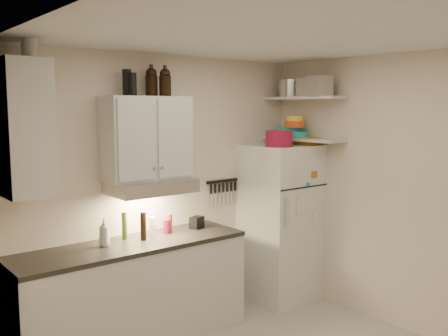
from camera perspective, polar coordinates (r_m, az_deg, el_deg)
ceiling at (r=3.72m, az=5.91°, el=14.79°), size 3.20×3.00×0.02m
back_wall at (r=4.94m, az=-6.72°, el=-2.43°), size 3.20×0.02×2.60m
left_wall at (r=2.91m, az=-17.94°, el=-9.38°), size 0.02×3.00×2.60m
right_wall at (r=5.01m, az=18.93°, el=-2.63°), size 0.02×3.00×2.60m
base_cabinet at (r=4.64m, az=-10.40°, el=-14.17°), size 2.10×0.60×0.88m
countertop at (r=4.49m, az=-10.53°, el=-8.68°), size 2.10×0.62×0.04m
upper_cabinet at (r=4.58m, az=-8.83°, el=3.41°), size 0.80×0.33×0.75m
side_cabinet at (r=3.99m, az=-22.14°, el=4.27°), size 0.33×0.55×1.00m
range_hood at (r=4.57m, az=-8.32°, el=-2.08°), size 0.76×0.46×0.12m
fridge at (r=5.53m, az=6.43°, el=-6.17°), size 0.70×0.68×1.70m
shelf_hi at (r=5.44m, az=9.14°, el=7.91°), size 0.30×0.95×0.03m
shelf_lo at (r=5.45m, az=9.05°, el=3.28°), size 0.30×0.95×0.03m
knife_strip at (r=5.31m, az=-0.18°, el=-1.50°), size 0.42×0.02×0.03m
dutch_oven at (r=5.15m, az=6.32°, el=3.37°), size 0.31×0.31×0.17m
book_stack at (r=5.44m, az=9.40°, el=3.06°), size 0.20×0.25×0.08m
spice_jar at (r=5.39m, az=7.61°, el=3.11°), size 0.07×0.07×0.09m
stock_pot at (r=5.63m, az=7.62°, el=9.01°), size 0.33×0.33×0.19m
tin_a at (r=5.39m, az=9.60°, el=9.07°), size 0.19×0.17×0.19m
tin_b at (r=5.23m, az=10.79°, el=9.21°), size 0.23×0.23×0.21m
bowl_teal at (r=5.56m, az=7.52°, el=4.10°), size 0.28×0.28×0.11m
bowl_orange at (r=5.48m, az=8.08°, el=4.98°), size 0.22×0.22×0.07m
bowl_yellow at (r=5.47m, az=8.09°, el=5.62°), size 0.17×0.17×0.06m
plates at (r=5.45m, az=8.26°, el=3.80°), size 0.30×0.30×0.07m
growler_a at (r=4.64m, az=-8.30°, el=9.74°), size 0.12×0.12×0.27m
growler_b at (r=4.62m, az=-6.74°, el=9.74°), size 0.14×0.14×0.26m
thermos_a at (r=4.48m, az=-10.39°, el=9.39°), size 0.09×0.09×0.20m
thermos_b at (r=4.53m, az=-11.03°, el=9.55°), size 0.10×0.10×0.23m
side_jar at (r=4.02m, az=-21.35°, el=12.58°), size 0.15×0.15×0.15m
soap_bottle at (r=4.41m, az=-13.54°, el=-7.01°), size 0.13×0.13×0.27m
pepper_mill at (r=4.77m, az=-6.28°, el=-6.29°), size 0.06×0.06×0.18m
oil_bottle at (r=4.59m, az=-11.30°, el=-6.49°), size 0.06×0.06×0.25m
vinegar_bottle at (r=4.54m, az=-9.21°, el=-6.57°), size 0.05×0.05×0.26m
clear_bottle at (r=4.65m, az=-8.20°, el=-6.67°), size 0.06×0.06×0.18m
red_jar at (r=4.75m, az=-6.59°, el=-6.66°), size 0.08×0.08×0.13m
caddy at (r=4.93m, az=-3.13°, el=-6.23°), size 0.16×0.13×0.11m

